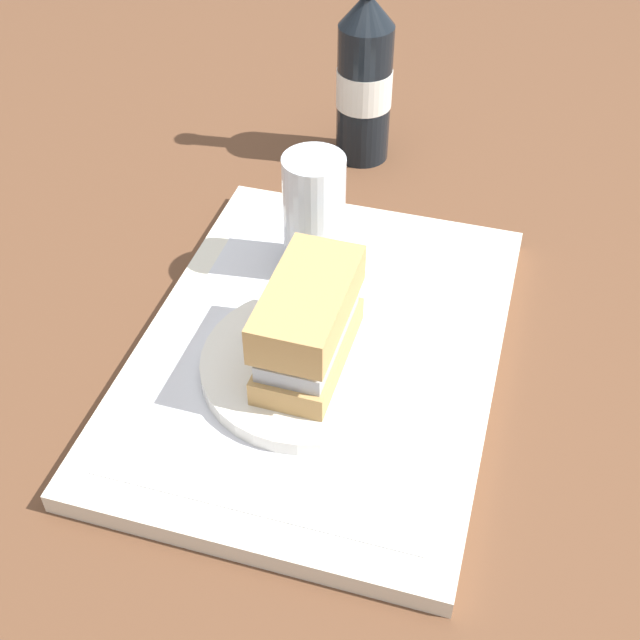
# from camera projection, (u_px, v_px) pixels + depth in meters

# --- Properties ---
(ground_plane) EXTENTS (3.00, 3.00, 0.00)m
(ground_plane) POSITION_uv_depth(u_px,v_px,m) (320.00, 359.00, 0.78)
(ground_plane) COLOR brown
(tray) EXTENTS (0.44, 0.32, 0.02)m
(tray) POSITION_uv_depth(u_px,v_px,m) (320.00, 352.00, 0.77)
(tray) COLOR beige
(tray) RESTS_ON ground_plane
(placemat) EXTENTS (0.38, 0.27, 0.00)m
(placemat) POSITION_uv_depth(u_px,v_px,m) (320.00, 343.00, 0.76)
(placemat) COLOR silver
(placemat) RESTS_ON tray
(plate) EXTENTS (0.19, 0.19, 0.01)m
(plate) POSITION_uv_depth(u_px,v_px,m) (304.00, 364.00, 0.73)
(plate) COLOR silver
(plate) RESTS_ON placemat
(sandwich) EXTENTS (0.13, 0.07, 0.08)m
(sandwich) POSITION_uv_depth(u_px,v_px,m) (305.00, 320.00, 0.70)
(sandwich) COLOR tan
(sandwich) RESTS_ON plate
(beer_glass) EXTENTS (0.06, 0.06, 0.12)m
(beer_glass) POSITION_uv_depth(u_px,v_px,m) (314.00, 211.00, 0.80)
(beer_glass) COLOR silver
(beer_glass) RESTS_ON placemat
(beer_bottle) EXTENTS (0.07, 0.07, 0.27)m
(beer_bottle) POSITION_uv_depth(u_px,v_px,m) (365.00, 77.00, 0.96)
(beer_bottle) COLOR black
(beer_bottle) RESTS_ON ground_plane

